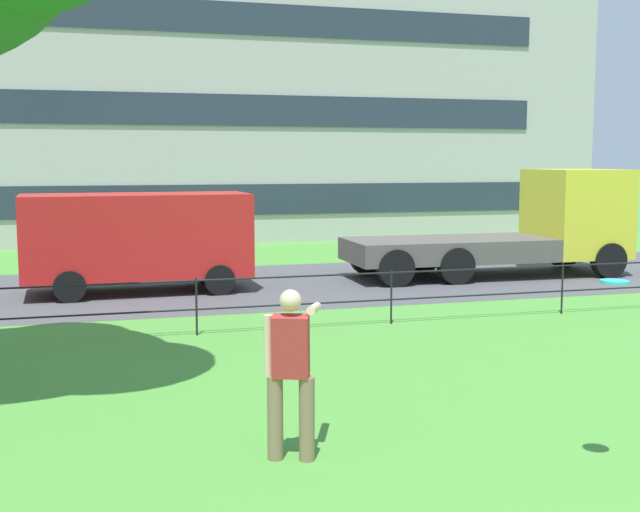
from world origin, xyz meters
The scene contains 7 objects.
street_strip centered at (0.00, 17.10, 0.00)m, with size 80.00×7.04×0.01m, color #4C4C51.
park_fence centered at (0.00, 11.86, 0.67)m, with size 32.18×0.04×1.00m.
person_thrower centered at (-1.65, 5.72, 0.94)m, with size 0.71×0.71×1.74m.
frisbee centered at (1.20, 4.53, 1.87)m, with size 0.35×0.35×0.03m.
panel_van_center centered at (-2.45, 16.83, 1.27)m, with size 5.05×2.21×2.24m.
flatbed_truck_left centered at (7.48, 16.94, 1.22)m, with size 7.34×2.54×2.75m.
apartment_building_background centered at (-2.82, 32.37, 6.52)m, with size 38.18×11.33×13.02m.
Camera 1 is at (-3.57, -2.00, 3.01)m, focal length 45.89 mm.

